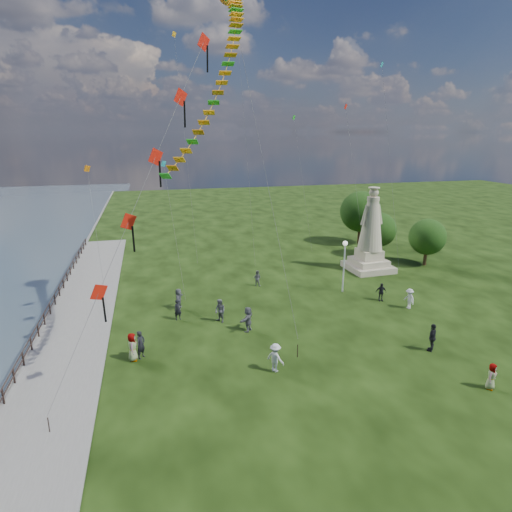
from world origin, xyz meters
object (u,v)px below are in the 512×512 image
object	(u,v)px
person_3	(432,337)
person_5	(179,299)
statue	(370,240)
person_10	(132,347)
person_7	(257,278)
lamppost	(345,255)
person_1	(220,311)
person_0	(141,345)
person_9	(381,292)
person_6	(178,310)
person_8	(409,299)
person_11	(248,319)
person_4	(492,376)
person_2	(275,358)

from	to	relation	value
person_3	person_5	bearing A→B (deg)	-76.50
statue	person_10	size ratio (longest dim) A/B	4.68
person_5	person_7	distance (m)	8.41
lamppost	person_1	world-z (taller)	lamppost
person_0	person_1	world-z (taller)	person_0
person_9	person_6	bearing A→B (deg)	-170.31
person_8	statue	bearing A→B (deg)	164.23
person_11	person_10	bearing A→B (deg)	-35.47
person_7	person_11	size ratio (longest dim) A/B	0.81
person_9	person_1	bearing A→B (deg)	-165.53
person_4	person_10	distance (m)	21.28
person_0	person_4	distance (m)	20.89
statue	person_4	distance (m)	21.94
person_0	person_7	distance (m)	15.36
statue	person_9	xyz separation A→B (m)	(-3.17, -8.07, -2.48)
statue	person_4	bearing A→B (deg)	-103.42
statue	lamppost	distance (m)	7.54
person_8	person_10	distance (m)	22.01
person_2	lamppost	bearing A→B (deg)	-78.91
person_7	statue	bearing A→B (deg)	-139.73
person_9	person_8	bearing A→B (deg)	-45.59
person_0	person_5	xyz separation A→B (m)	(2.94, 7.52, -0.07)
person_3	person_8	world-z (taller)	person_3
lamppost	person_11	bearing A→B (deg)	-150.69
person_11	person_1	bearing A→B (deg)	-100.46
person_0	person_5	distance (m)	8.07
person_9	person_0	bearing A→B (deg)	-155.18
person_0	person_10	world-z (taller)	same
person_3	person_6	bearing A→B (deg)	-70.46
person_8	lamppost	bearing A→B (deg)	-149.23
person_7	person_5	bearing A→B (deg)	57.74
person_3	person_11	world-z (taller)	person_3
person_9	person_5	bearing A→B (deg)	-177.73
person_1	person_5	xyz separation A→B (m)	(-2.85, 3.45, -0.06)
person_9	person_11	distance (m)	12.72
person_2	person_5	distance (m)	12.20
person_7	person_8	world-z (taller)	person_8
person_5	person_7	world-z (taller)	person_5
person_3	person_10	world-z (taller)	person_3
person_10	statue	bearing A→B (deg)	-55.67
person_7	person_9	size ratio (longest dim) A/B	0.95
person_9	person_2	bearing A→B (deg)	-133.58
person_5	person_3	bearing A→B (deg)	-113.23
person_0	person_6	distance (m)	5.96
person_3	person_9	world-z (taller)	person_3
statue	person_0	size ratio (longest dim) A/B	4.68
person_2	person_9	distance (m)	14.80
lamppost	person_5	size ratio (longest dim) A/B	2.77
person_5	person_8	size ratio (longest dim) A/B	1.01
person_2	person_6	xyz separation A→B (m)	(-5.15, 8.95, -0.09)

